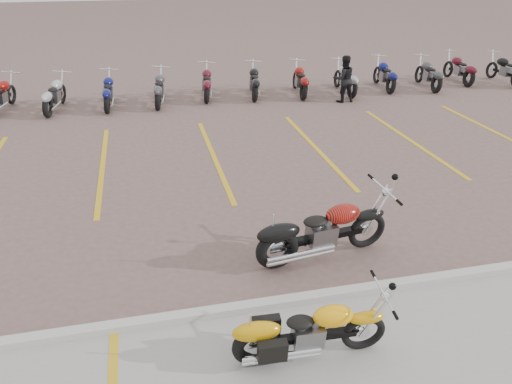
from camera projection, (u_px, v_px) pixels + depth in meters
ground at (248, 237)px, 9.00m from camera, size 100.00×100.00×0.00m
curb at (277, 303)px, 7.23m from camera, size 60.00×0.18×0.12m
parking_stripes at (214, 157)px, 12.51m from camera, size 38.00×5.50×0.01m
yellow_cruiser at (306, 331)px, 6.18m from camera, size 1.98×0.31×0.81m
flame_cruiser at (319, 233)px, 8.18m from camera, size 2.37×0.51×0.98m
person_b at (344, 79)px, 16.74m from camera, size 0.78×0.62×1.56m
bg_bike_row at (253, 81)px, 17.44m from camera, size 20.62×2.05×1.10m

